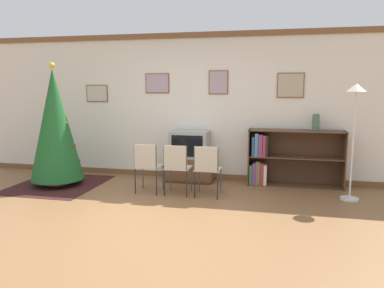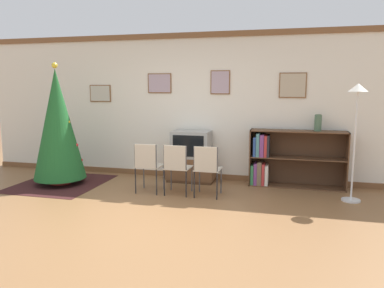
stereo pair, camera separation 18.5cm
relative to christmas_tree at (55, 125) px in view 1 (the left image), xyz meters
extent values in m
plane|color=brown|center=(2.13, -1.44, -1.06)|extent=(24.00, 24.00, 0.00)
cube|color=silver|center=(2.13, 1.08, 0.29)|extent=(8.52, 0.08, 2.70)
cube|color=brown|center=(2.13, 1.03, 1.59)|extent=(8.52, 0.03, 0.10)
cube|color=brown|center=(2.13, 1.03, -1.01)|extent=(8.52, 0.03, 0.10)
cube|color=brown|center=(0.30, 1.03, 0.53)|extent=(0.45, 0.02, 0.33)
cube|color=#BCB7A8|center=(0.30, 1.02, 0.53)|extent=(0.41, 0.01, 0.30)
cube|color=brown|center=(1.54, 1.03, 0.72)|extent=(0.46, 0.02, 0.37)
cube|color=#A893A3|center=(1.54, 1.02, 0.72)|extent=(0.43, 0.01, 0.33)
cube|color=brown|center=(2.70, 1.03, 0.74)|extent=(0.36, 0.02, 0.43)
cube|color=#A893A3|center=(2.70, 1.02, 0.74)|extent=(0.32, 0.01, 0.39)
cube|color=brown|center=(3.97, 1.03, 0.68)|extent=(0.46, 0.02, 0.43)
cube|color=tan|center=(3.97, 1.02, 0.68)|extent=(0.42, 0.01, 0.40)
cube|color=#381919|center=(0.00, 0.00, -1.06)|extent=(1.46, 1.65, 0.01)
cylinder|color=maroon|center=(0.00, 0.00, -1.01)|extent=(0.36, 0.36, 0.10)
cone|color=#1E5B28|center=(0.00, 0.00, 0.01)|extent=(0.90, 0.90, 1.93)
sphere|color=yellow|center=(0.00, 0.00, 1.02)|extent=(0.10, 0.10, 0.10)
sphere|color=gold|center=(0.21, 0.03, 0.05)|extent=(0.04, 0.04, 0.04)
sphere|color=red|center=(0.29, 0.11, -0.37)|extent=(0.06, 0.06, 0.06)
sphere|color=gold|center=(0.06, 0.24, -0.09)|extent=(0.06, 0.06, 0.06)
sphere|color=silver|center=(-0.01, 0.15, 0.31)|extent=(0.06, 0.06, 0.06)
sphere|color=red|center=(0.32, 0.19, -0.65)|extent=(0.05, 0.05, 0.05)
cube|color=#4C311E|center=(2.22, 0.77, -1.04)|extent=(0.82, 0.45, 0.05)
cube|color=brown|center=(2.22, 0.77, -0.82)|extent=(0.86, 0.47, 0.40)
cube|color=#9E9E99|center=(2.22, 0.77, -0.38)|extent=(0.69, 0.45, 0.49)
cube|color=black|center=(2.22, 0.54, -0.38)|extent=(0.56, 0.01, 0.38)
cube|color=#BCB29E|center=(1.73, -0.07, -0.63)|extent=(0.40, 0.40, 0.02)
cube|color=#BCB29E|center=(1.73, -0.26, -0.43)|extent=(0.35, 0.02, 0.38)
cylinder|color=#4C4C51|center=(1.55, 0.11, -0.85)|extent=(0.02, 0.02, 0.42)
cylinder|color=#4C4C51|center=(1.91, 0.11, -0.85)|extent=(0.02, 0.02, 0.42)
cylinder|color=#4C4C51|center=(1.55, -0.25, -0.85)|extent=(0.02, 0.02, 0.42)
cylinder|color=#4C4C51|center=(1.91, -0.25, -0.85)|extent=(0.02, 0.02, 0.42)
cylinder|color=#4C4C51|center=(1.55, -0.25, -0.65)|extent=(0.02, 0.02, 0.82)
cylinder|color=#4C4C51|center=(1.91, -0.25, -0.65)|extent=(0.02, 0.02, 0.82)
cube|color=#BCB29E|center=(2.22, -0.07, -0.63)|extent=(0.40, 0.40, 0.02)
cube|color=#BCB29E|center=(2.22, -0.26, -0.43)|extent=(0.35, 0.02, 0.38)
cylinder|color=#4C4C51|center=(2.04, 0.11, -0.85)|extent=(0.02, 0.02, 0.42)
cylinder|color=#4C4C51|center=(2.40, 0.11, -0.85)|extent=(0.02, 0.02, 0.42)
cylinder|color=#4C4C51|center=(2.04, -0.25, -0.85)|extent=(0.02, 0.02, 0.42)
cylinder|color=#4C4C51|center=(2.40, -0.25, -0.85)|extent=(0.02, 0.02, 0.42)
cylinder|color=#4C4C51|center=(2.04, -0.25, -0.65)|extent=(0.02, 0.02, 0.82)
cylinder|color=#4C4C51|center=(2.40, -0.25, -0.65)|extent=(0.02, 0.02, 0.82)
cube|color=#BCB29E|center=(2.71, -0.07, -0.63)|extent=(0.40, 0.40, 0.02)
cube|color=#BCB29E|center=(2.71, -0.26, -0.43)|extent=(0.35, 0.02, 0.38)
cylinder|color=#4C4C51|center=(2.53, 0.11, -0.85)|extent=(0.02, 0.02, 0.42)
cylinder|color=#4C4C51|center=(2.89, 0.11, -0.85)|extent=(0.02, 0.02, 0.42)
cylinder|color=#4C4C51|center=(2.53, -0.25, -0.85)|extent=(0.02, 0.02, 0.42)
cylinder|color=#4C4C51|center=(2.89, -0.25, -0.85)|extent=(0.02, 0.02, 0.42)
cylinder|color=#4C4C51|center=(2.53, -0.25, -0.65)|extent=(0.02, 0.02, 0.82)
cylinder|color=#4C4C51|center=(2.89, -0.25, -0.65)|extent=(0.02, 0.02, 0.82)
cube|color=brown|center=(3.29, 0.84, -0.57)|extent=(0.02, 0.36, 0.98)
cube|color=brown|center=(4.89, 0.84, -0.57)|extent=(0.02, 0.36, 0.98)
cube|color=brown|center=(4.09, 0.84, -0.09)|extent=(1.62, 0.36, 0.02)
cube|color=brown|center=(4.09, 0.84, -1.05)|extent=(1.62, 0.36, 0.02)
cube|color=brown|center=(4.09, 0.84, -0.55)|extent=(1.58, 0.36, 0.02)
cube|color=#492F1E|center=(4.09, 1.01, -0.57)|extent=(1.62, 0.01, 0.98)
cube|color=#337547|center=(3.34, 0.81, -0.88)|extent=(0.05, 0.29, 0.34)
cube|color=#7A3D7F|center=(3.39, 0.80, -0.86)|extent=(0.05, 0.27, 0.38)
cube|color=#756047|center=(3.46, 0.78, -0.84)|extent=(0.07, 0.22, 0.41)
cube|color=#B73333|center=(3.53, 0.79, -0.86)|extent=(0.05, 0.24, 0.38)
cube|color=silver|center=(3.58, 0.81, -0.87)|extent=(0.05, 0.29, 0.35)
cube|color=#2D4C93|center=(3.37, 0.79, -0.37)|extent=(0.04, 0.25, 0.34)
cube|color=teal|center=(3.42, 0.81, -0.34)|extent=(0.06, 0.29, 0.40)
cube|color=#7A3D7F|center=(3.49, 0.80, -0.35)|extent=(0.07, 0.27, 0.38)
cube|color=#B73333|center=(3.56, 0.78, -0.36)|extent=(0.05, 0.23, 0.37)
cube|color=#232328|center=(3.60, 0.81, -0.36)|extent=(0.04, 0.28, 0.37)
cylinder|color=#47664C|center=(4.40, 0.86, 0.06)|extent=(0.12, 0.12, 0.27)
torus|color=#47664C|center=(4.40, 0.86, 0.19)|extent=(0.11, 0.11, 0.02)
cylinder|color=silver|center=(4.89, 0.20, -1.05)|extent=(0.28, 0.28, 0.03)
cylinder|color=silver|center=(4.89, 0.20, -0.23)|extent=(0.03, 0.03, 1.63)
cone|color=white|center=(4.89, 0.20, 0.65)|extent=(0.28, 0.28, 0.12)
camera|label=1|loc=(3.73, -5.78, 0.66)|focal=35.00mm
camera|label=2|loc=(3.91, -5.74, 0.66)|focal=35.00mm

